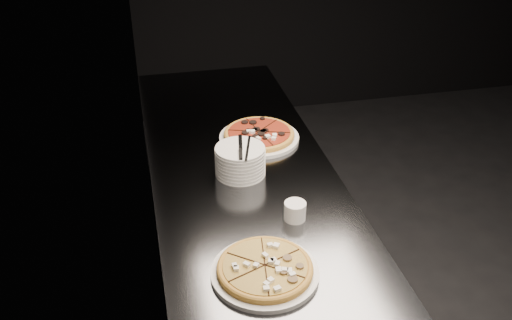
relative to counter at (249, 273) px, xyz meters
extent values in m
cube|color=black|center=(-0.37, 0.00, 0.94)|extent=(0.02, 5.00, 2.80)
cube|color=#55575C|center=(0.00, 0.00, -0.01)|extent=(0.70, 2.40, 0.90)
cube|color=#55575C|center=(0.00, 0.00, 0.45)|extent=(0.74, 2.44, 0.02)
cylinder|color=silver|center=(-0.05, -0.52, 0.47)|extent=(0.34, 0.34, 0.02)
cylinder|color=gold|center=(-0.05, -0.52, 0.48)|extent=(0.39, 0.39, 0.01)
torus|color=gold|center=(-0.05, -0.52, 0.49)|extent=(0.39, 0.39, 0.02)
cylinder|color=#F1C950|center=(-0.05, -0.52, 0.49)|extent=(0.34, 0.34, 0.01)
cylinder|color=silver|center=(0.13, 0.35, 0.47)|extent=(0.36, 0.36, 0.02)
cylinder|color=gold|center=(0.13, 0.35, 0.48)|extent=(0.39, 0.39, 0.01)
torus|color=gold|center=(0.13, 0.35, 0.49)|extent=(0.40, 0.40, 0.02)
cylinder|color=maroon|center=(0.13, 0.35, 0.49)|extent=(0.35, 0.35, 0.01)
cylinder|color=silver|center=(-0.01, 0.09, 0.47)|extent=(0.20, 0.20, 0.01)
cylinder|color=silver|center=(-0.01, 0.09, 0.48)|extent=(0.20, 0.20, 0.01)
cylinder|color=silver|center=(-0.01, 0.09, 0.50)|extent=(0.20, 0.20, 0.01)
cylinder|color=silver|center=(-0.01, 0.09, 0.51)|extent=(0.20, 0.20, 0.01)
cylinder|color=silver|center=(-0.01, 0.09, 0.53)|extent=(0.20, 0.20, 0.01)
cylinder|color=silver|center=(-0.01, 0.09, 0.54)|extent=(0.20, 0.20, 0.01)
cylinder|color=silver|center=(-0.01, 0.09, 0.56)|extent=(0.20, 0.20, 0.01)
cylinder|color=silver|center=(-0.01, 0.09, 0.57)|extent=(0.20, 0.20, 0.01)
cube|color=#BABDC1|center=(0.00, 0.13, 0.58)|extent=(0.04, 0.13, 0.00)
cube|color=black|center=(-0.02, 0.03, 0.58)|extent=(0.03, 0.08, 0.01)
cube|color=#BABDC1|center=(0.02, 0.08, 0.58)|extent=(0.10, 0.18, 0.00)
cylinder|color=silver|center=(0.12, -0.26, 0.49)|extent=(0.08, 0.08, 0.07)
cylinder|color=black|center=(0.12, -0.26, 0.52)|extent=(0.06, 0.06, 0.01)
camera|label=1|loc=(-0.38, -1.83, 1.69)|focal=40.00mm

